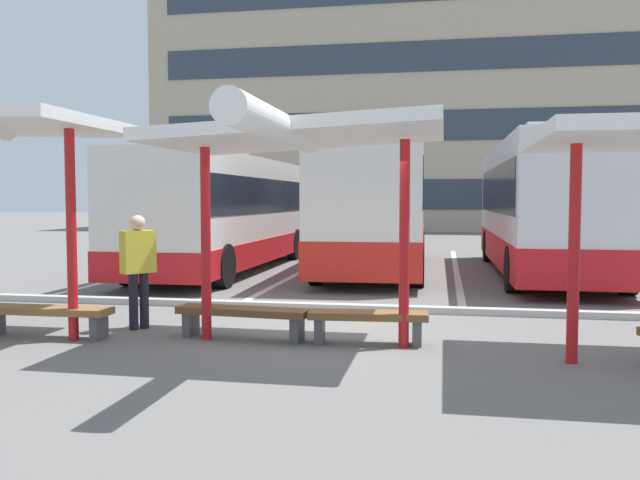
{
  "coord_description": "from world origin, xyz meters",
  "views": [
    {
      "loc": [
        1.73,
        -9.93,
        2.01
      ],
      "look_at": [
        -0.82,
        3.85,
        1.14
      ],
      "focal_mm": 37.63,
      "sensor_mm": 36.0,
      "label": 1
    }
  ],
  "objects": [
    {
      "name": "ground_plane",
      "position": [
        0.0,
        0.0,
        0.0
      ],
      "size": [
        160.0,
        160.0,
        0.0
      ],
      "primitive_type": "plane",
      "color": "slate"
    },
    {
      "name": "lane_stripe_1",
      "position": [
        -2.09,
        9.0,
        0.0
      ],
      "size": [
        0.16,
        14.0,
        0.01
      ],
      "primitive_type": "cube",
      "color": "white",
      "rests_on": "ground"
    },
    {
      "name": "waiting_shelter_1",
      "position": [
        -0.18,
        -1.2,
        2.8
      ],
      "size": [
        3.8,
        4.64,
        3.04
      ],
      "color": "red",
      "rests_on": "ground"
    },
    {
      "name": "lane_stripe_3",
      "position": [
        6.26,
        9.0,
        0.0
      ],
      "size": [
        0.16,
        14.0,
        0.01
      ],
      "primitive_type": "cube",
      "color": "white",
      "rests_on": "ground"
    },
    {
      "name": "coach_bus_0",
      "position": [
        -4.24,
        7.93,
        1.61
      ],
      "size": [
        2.55,
        10.44,
        3.46
      ],
      "color": "silver",
      "rests_on": "ground"
    },
    {
      "name": "bench_2",
      "position": [
        -1.08,
        -0.8,
        0.34
      ],
      "size": [
        1.96,
        0.6,
        0.45
      ],
      "color": "brown",
      "rests_on": "ground"
    },
    {
      "name": "waiting_passenger_0",
      "position": [
        -2.87,
        -0.39,
        1.03
      ],
      "size": [
        0.48,
        0.54,
        1.75
      ],
      "color": "black",
      "rests_on": "ground"
    },
    {
      "name": "coach_bus_1",
      "position": [
        -0.11,
        8.98,
        1.78
      ],
      "size": [
        2.87,
        10.61,
        3.83
      ],
      "color": "silver",
      "rests_on": "ground"
    },
    {
      "name": "platform_kerb",
      "position": [
        0.0,
        1.85,
        0.06
      ],
      "size": [
        44.0,
        0.24,
        0.12
      ],
      "primitive_type": "cube",
      "color": "#ADADA8",
      "rests_on": "ground"
    },
    {
      "name": "terminal_building",
      "position": [
        0.04,
        36.56,
        8.28
      ],
      "size": [
        34.22,
        11.09,
        19.26
      ],
      "color": "tan",
      "rests_on": "ground"
    },
    {
      "name": "coach_bus_2",
      "position": [
        4.31,
        8.4,
        1.74
      ],
      "size": [
        2.66,
        10.43,
        3.75
      ],
      "color": "silver",
      "rests_on": "ground"
    },
    {
      "name": "bench_1",
      "position": [
        -3.9,
        -1.24,
        0.34
      ],
      "size": [
        1.95,
        0.42,
        0.45
      ],
      "color": "brown",
      "rests_on": "ground"
    },
    {
      "name": "lane_stripe_2",
      "position": [
        2.09,
        9.0,
        0.0
      ],
      "size": [
        0.16,
        14.0,
        0.01
      ],
      "primitive_type": "cube",
      "color": "white",
      "rests_on": "ground"
    },
    {
      "name": "lane_stripe_0",
      "position": [
        -6.26,
        9.0,
        0.0
      ],
      "size": [
        0.16,
        14.0,
        0.01
      ],
      "primitive_type": "cube",
      "color": "white",
      "rests_on": "ground"
    },
    {
      "name": "bench_3",
      "position": [
        0.72,
        -0.81,
        0.33
      ],
      "size": [
        1.66,
        0.53,
        0.45
      ],
      "color": "brown",
      "rests_on": "ground"
    }
  ]
}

